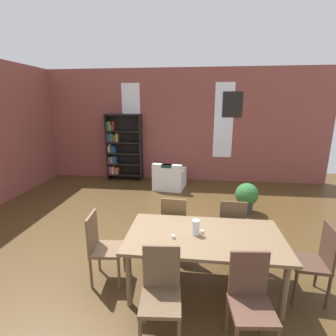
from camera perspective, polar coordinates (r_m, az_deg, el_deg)
name	(u,v)px	position (r m, az deg, el deg)	size (l,w,h in m)	color
ground_plane	(154,254)	(4.22, -3.19, -18.96)	(10.71, 10.71, 0.00)	#483419
back_wall_brick	(177,126)	(7.70, 1.99, 9.52)	(8.86, 0.12, 3.31)	brown
window_pane_0	(132,120)	(7.85, -8.28, 10.70)	(0.55, 0.02, 2.15)	white
window_pane_1	(224,121)	(7.63, 12.49, 10.40)	(0.55, 0.02, 2.15)	white
dining_table	(204,240)	(3.28, 8.23, -15.96)	(1.92, 1.03, 0.74)	brown
vase_on_table	(196,227)	(3.20, 6.32, -13.26)	(0.10, 0.10, 0.19)	silver
tealight_candle_0	(173,237)	(3.14, 1.23, -15.32)	(0.04, 0.04, 0.04)	silver
tealight_candle_1	(202,232)	(3.27, 7.68, -14.14)	(0.04, 0.04, 0.03)	silver
dining_chair_far_left	(175,223)	(4.02, 1.50, -12.31)	(0.43, 0.43, 0.95)	brown
dining_chair_far_right	(231,226)	(4.04, 14.16, -12.60)	(0.41, 0.41, 0.95)	brown
dining_chair_near_right	(250,299)	(2.82, 18.17, -26.33)	(0.44, 0.44, 0.95)	brown
dining_chair_head_right	(316,259)	(3.66, 30.58, -17.39)	(0.43, 0.43, 0.95)	#493226
dining_chair_near_left	(161,291)	(2.78, -1.61, -26.12)	(0.43, 0.43, 0.95)	brown
dining_chair_head_left	(102,245)	(3.57, -14.82, -16.56)	(0.44, 0.44, 0.95)	brown
bookshelf_tall	(122,148)	(7.84, -10.48, 4.56)	(1.08, 0.34, 2.01)	black
armchair_white	(169,179)	(7.03, 0.34, -2.41)	(0.90, 0.90, 0.75)	white
potted_plant_by_shelf	(247,196)	(5.73, 17.42, -6.09)	(0.49, 0.49, 0.66)	#333338
framed_picture	(232,105)	(7.63, 14.40, 13.78)	(0.56, 0.03, 0.72)	black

